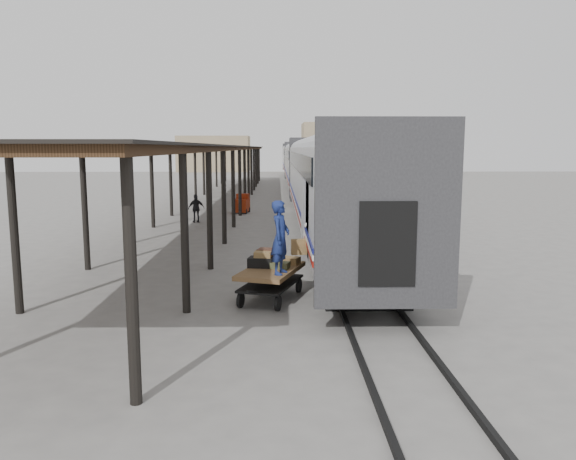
% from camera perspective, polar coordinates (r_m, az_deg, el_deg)
% --- Properties ---
extents(ground, '(160.00, 160.00, 0.00)m').
position_cam_1_polar(ground, '(16.03, -4.31, -6.25)').
color(ground, slate).
rests_on(ground, ground).
extents(train, '(3.45, 76.01, 4.01)m').
position_cam_1_polar(train, '(49.35, 1.62, 6.80)').
color(train, silver).
rests_on(train, ground).
extents(canopy, '(4.90, 64.30, 4.15)m').
position_cam_1_polar(canopy, '(39.72, -7.35, 8.25)').
color(canopy, '#422B19').
rests_on(canopy, ground).
extents(rails, '(1.54, 150.00, 0.12)m').
position_cam_1_polar(rails, '(49.70, 1.60, 3.77)').
color(rails, black).
rests_on(rails, ground).
extents(building_far, '(18.00, 10.00, 8.00)m').
position_cam_1_polar(building_far, '(94.40, 7.00, 8.28)').
color(building_far, tan).
rests_on(building_far, ground).
extents(building_left, '(12.00, 8.00, 6.00)m').
position_cam_1_polar(building_left, '(98.10, -7.49, 7.69)').
color(building_left, tan).
rests_on(building_left, ground).
extents(baggage_cart, '(1.93, 2.67, 0.86)m').
position_cam_1_polar(baggage_cart, '(15.00, -1.73, -4.70)').
color(baggage_cart, brown).
rests_on(baggage_cart, ground).
extents(suitcase_stack, '(1.46, 1.13, 0.44)m').
position_cam_1_polar(suitcase_stack, '(15.27, -1.87, -2.98)').
color(suitcase_stack, '#343436').
rests_on(suitcase_stack, baggage_cart).
extents(luggage_tug, '(1.00, 1.44, 1.18)m').
position_cam_1_polar(luggage_tug, '(35.12, -4.71, 2.62)').
color(luggage_tug, maroon).
rests_on(luggage_tug, ground).
extents(porter, '(0.64, 0.79, 1.87)m').
position_cam_1_polar(porter, '(14.14, -0.77, -0.76)').
color(porter, navy).
rests_on(porter, baggage_cart).
extents(pedestrian, '(0.98, 0.70, 1.54)m').
position_cam_1_polar(pedestrian, '(30.89, -9.30, 2.18)').
color(pedestrian, black).
rests_on(pedestrian, ground).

